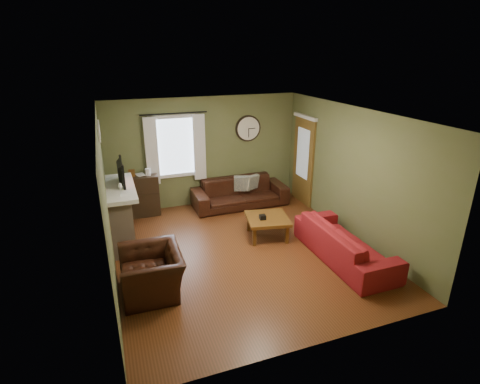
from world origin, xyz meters
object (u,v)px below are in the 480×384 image
object	(u,v)px
sofa_red	(345,243)
armchair	(152,272)
sofa_brown	(240,193)
bookshelf	(141,196)
coffee_table	(267,227)

from	to	relation	value
sofa_red	armchair	bearing A→B (deg)	86.91
sofa_brown	sofa_red	world-z (taller)	sofa_brown
sofa_brown	armchair	xyz separation A→B (m)	(-2.49, -2.83, 0.01)
bookshelf	sofa_brown	world-z (taller)	bookshelf
bookshelf	armchair	bearing A→B (deg)	-93.22
coffee_table	sofa_red	bearing A→B (deg)	-52.52
bookshelf	armchair	size ratio (longest dim) A/B	0.89
armchair	bookshelf	bearing A→B (deg)	177.45
bookshelf	coffee_table	world-z (taller)	bookshelf
bookshelf	coffee_table	xyz separation A→B (m)	(2.28, -1.96, -0.26)
bookshelf	sofa_brown	size ratio (longest dim) A/B	0.42
bookshelf	coffee_table	distance (m)	3.01
bookshelf	sofa_red	bearing A→B (deg)	-44.78
armchair	coffee_table	distance (m)	2.68
sofa_red	coffee_table	xyz separation A→B (m)	(-0.97, 1.26, -0.11)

